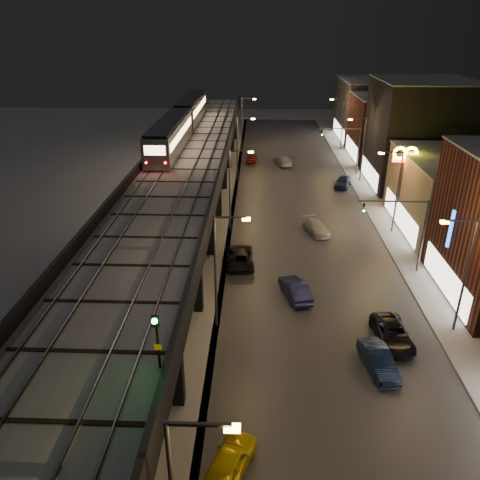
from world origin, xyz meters
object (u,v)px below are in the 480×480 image
object	(u,v)px
car_mid_dark	(283,161)
car_far_white	(252,158)
car_onc_white	(316,228)
car_onc_silver	(378,361)
subway_train	(182,120)
rail_signal	(156,332)
car_near_white	(295,290)
car_taxi	(229,463)
car_onc_red	(343,182)
car_mid_silver	(240,257)
car_onc_dark	(392,335)

from	to	relation	value
car_mid_dark	car_far_white	world-z (taller)	car_mid_dark
car_far_white	car_onc_white	distance (m)	29.10
car_far_white	car_onc_silver	xyz separation A→B (m)	(9.11, -50.20, 0.08)
car_far_white	subway_train	bearing A→B (deg)	48.79
car_far_white	car_onc_white	bearing A→B (deg)	111.03
rail_signal	car_near_white	size ratio (longest dim) A/B	0.63
car_taxi	car_onc_red	xyz separation A→B (m)	(13.10, 46.05, 0.01)
car_onc_white	car_far_white	bearing A→B (deg)	86.55
car_mid_silver	car_mid_dark	bearing A→B (deg)	-103.51
car_mid_dark	car_far_white	distance (m)	5.28
car_near_white	car_onc_silver	world-z (taller)	car_near_white
car_onc_red	car_onc_white	bearing A→B (deg)	-90.27
car_taxi	car_near_white	distance (m)	17.57
car_mid_silver	car_onc_white	distance (m)	10.95
car_onc_silver	car_near_white	bearing A→B (deg)	109.72
car_near_white	car_far_white	distance (m)	41.64
car_near_white	car_mid_dark	size ratio (longest dim) A/B	0.92
car_mid_dark	car_onc_dark	xyz separation A→B (m)	(5.75, -45.66, -0.03)
car_taxi	car_near_white	xyz separation A→B (m)	(4.48, 16.99, 0.01)
car_onc_dark	car_far_white	bearing A→B (deg)	101.22
car_near_white	car_mid_dark	distance (m)	39.87
car_onc_red	rail_signal	bearing A→B (deg)	-90.70
car_taxi	car_mid_silver	distance (m)	22.83
car_mid_dark	car_onc_white	world-z (taller)	car_mid_dark
car_taxi	car_mid_silver	bearing A→B (deg)	-69.53
car_mid_silver	car_far_white	size ratio (longest dim) A/B	1.48
car_mid_dark	subway_train	bearing A→B (deg)	14.59
subway_train	car_mid_dark	xyz separation A→B (m)	(14.79, 7.39, -7.69)
car_far_white	car_onc_white	world-z (taller)	car_onc_white
car_near_white	car_mid_dark	world-z (taller)	car_near_white
car_mid_dark	rail_signal	bearing A→B (deg)	69.62
rail_signal	car_mid_silver	size ratio (longest dim) A/B	0.53
car_far_white	car_onc_silver	bearing A→B (deg)	106.49
car_mid_dark	car_far_white	bearing A→B (deg)	-29.13
car_near_white	car_onc_red	size ratio (longest dim) A/B	1.04
car_mid_silver	car_onc_red	xyz separation A→B (m)	(13.45, 23.23, -0.01)
car_onc_silver	car_onc_white	world-z (taller)	car_onc_silver
subway_train	car_onc_red	size ratio (longest dim) A/B	8.43
car_onc_white	car_taxi	bearing A→B (deg)	-122.48
car_mid_dark	car_onc_white	xyz separation A→B (m)	(2.40, -26.57, -0.09)
subway_train	car_onc_red	bearing A→B (deg)	-8.57
car_onc_dark	car_onc_white	bearing A→B (deg)	98.29
rail_signal	car_taxi	distance (m)	8.52
car_mid_dark	car_onc_silver	xyz separation A→B (m)	(4.06, -48.64, -0.01)
subway_train	car_mid_silver	bearing A→B (deg)	-71.02
car_far_white	car_onc_white	xyz separation A→B (m)	(7.44, -28.13, 0.01)
car_taxi	subway_train	bearing A→B (deg)	-59.52
rail_signal	car_taxi	world-z (taller)	rail_signal
car_near_white	rail_signal	bearing A→B (deg)	50.29
rail_signal	car_near_white	xyz separation A→B (m)	(7.59, 16.92, -7.92)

